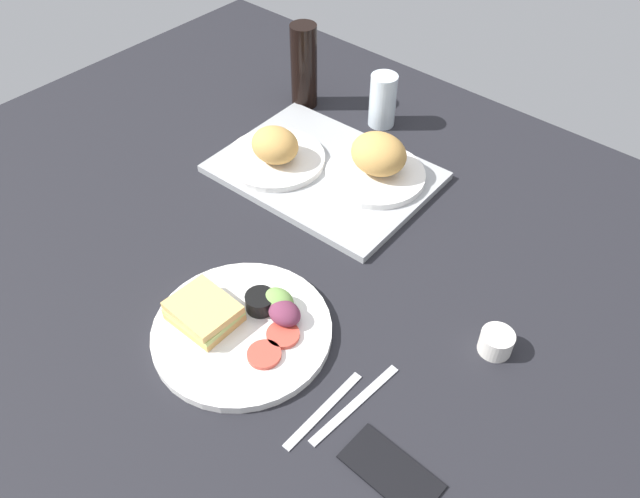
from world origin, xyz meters
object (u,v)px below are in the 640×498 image
(bread_plate_far, at_px, (377,162))
(bread_plate_near, at_px, (275,152))
(soda_bottle, at_px, (304,66))
(cell_phone, at_px, (391,471))
(plate_with_salad, at_px, (241,325))
(serving_tray, at_px, (324,172))
(knife, at_px, (355,404))
(espresso_cup, at_px, (496,342))
(drinking_glass, at_px, (383,100))
(fork, at_px, (324,410))

(bread_plate_far, bearing_deg, bread_plate_near, -150.80)
(soda_bottle, relative_size, cell_phone, 1.44)
(bread_plate_far, xyz_separation_m, plate_with_salad, (0.07, -0.47, -0.04))
(serving_tray, bearing_deg, knife, -44.42)
(knife, bearing_deg, espresso_cup, -20.83)
(drinking_glass, bearing_deg, plate_with_salad, -73.11)
(bread_plate_far, xyz_separation_m, soda_bottle, (-0.32, 0.13, 0.05))
(bread_plate_near, distance_m, espresso_cup, 0.62)
(drinking_glass, bearing_deg, espresso_cup, -36.85)
(serving_tray, distance_m, soda_bottle, 0.31)
(fork, distance_m, knife, 0.05)
(bread_plate_far, relative_size, cell_phone, 1.49)
(espresso_cup, xyz_separation_m, fork, (-0.14, -0.27, -0.02))
(drinking_glass, relative_size, fork, 0.75)
(serving_tray, bearing_deg, espresso_cup, -17.89)
(drinking_glass, distance_m, cell_phone, 0.88)
(bread_plate_near, height_order, soda_bottle, soda_bottle)
(drinking_glass, bearing_deg, cell_phone, -51.94)
(soda_bottle, height_order, cell_phone, soda_bottle)
(soda_bottle, xyz_separation_m, espresso_cup, (0.74, -0.35, -0.08))
(bread_plate_near, distance_m, knife, 0.61)
(fork, bearing_deg, espresso_cup, -26.68)
(knife, bearing_deg, bread_plate_near, 59.69)
(bread_plate_near, relative_size, espresso_cup, 3.92)
(soda_bottle, xyz_separation_m, fork, (0.60, -0.63, -0.10))
(serving_tray, relative_size, soda_bottle, 2.18)
(bread_plate_far, distance_m, plate_with_salad, 0.48)
(cell_phone, bearing_deg, fork, 176.71)
(bread_plate_near, relative_size, fork, 1.29)
(bread_plate_near, height_order, bread_plate_far, bread_plate_far)
(bread_plate_near, distance_m, drinking_glass, 0.30)
(bread_plate_far, height_order, knife, bread_plate_far)
(bread_plate_far, height_order, cell_phone, bread_plate_far)
(soda_bottle, relative_size, knife, 1.09)
(plate_with_salad, relative_size, cell_phone, 2.12)
(bread_plate_near, distance_m, cell_phone, 0.73)
(drinking_glass, bearing_deg, bread_plate_near, -102.99)
(serving_tray, height_order, drinking_glass, drinking_glass)
(plate_with_salad, distance_m, espresso_cup, 0.43)
(plate_with_salad, xyz_separation_m, espresso_cup, (0.35, 0.25, 0.00))
(bread_plate_near, bearing_deg, plate_with_salad, -53.60)
(bread_plate_far, relative_size, soda_bottle, 1.04)
(bread_plate_near, distance_m, plate_with_salad, 0.45)
(espresso_cup, bearing_deg, soda_bottle, 154.63)
(serving_tray, distance_m, cell_phone, 0.68)
(knife, bearing_deg, plate_with_salad, 98.10)
(bread_plate_far, distance_m, drinking_glass, 0.23)
(bread_plate_far, relative_size, espresso_cup, 3.83)
(espresso_cup, xyz_separation_m, cell_phone, (-0.00, -0.28, -0.02))
(serving_tray, distance_m, espresso_cup, 0.54)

